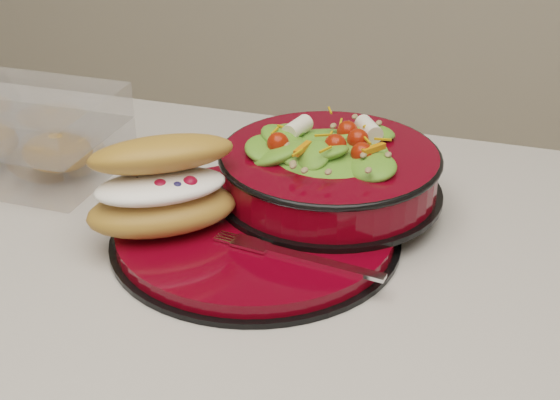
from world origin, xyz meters
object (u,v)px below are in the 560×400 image
(dinner_plate, at_px, (256,232))
(salad_bowl, at_px, (330,163))
(fork, at_px, (301,257))
(pastry_box, at_px, (18,134))
(croissant, at_px, (163,186))

(dinner_plate, bearing_deg, salad_bowl, 57.77)
(fork, bearing_deg, pastry_box, 80.47)
(fork, relative_size, pastry_box, 0.69)
(fork, bearing_deg, salad_bowl, 11.26)
(dinner_plate, bearing_deg, pastry_box, 167.34)
(croissant, bearing_deg, salad_bowl, 5.06)
(salad_bowl, height_order, pastry_box, salad_bowl)
(croissant, xyz_separation_m, fork, (0.15, -0.02, -0.04))
(croissant, relative_size, fork, 1.09)
(fork, bearing_deg, croissant, 90.56)
(pastry_box, bearing_deg, croissant, -22.91)
(dinner_plate, relative_size, croissant, 1.75)
(pastry_box, bearing_deg, fork, -17.17)
(dinner_plate, relative_size, salad_bowl, 1.21)
(pastry_box, bearing_deg, dinner_plate, -12.36)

